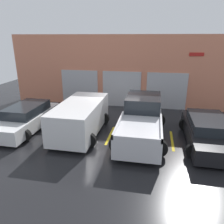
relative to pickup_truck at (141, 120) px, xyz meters
name	(u,v)px	position (x,y,z in m)	size (l,w,h in m)	color
ground_plane	(117,121)	(-1.55, 1.75, -0.84)	(28.00, 28.00, 0.00)	black
shophouse_building	(125,72)	(-1.55, 5.04, 1.60)	(16.72, 0.68, 4.97)	#D17A5B
pickup_truck	(141,120)	(0.00, 0.00, 0.00)	(2.50, 5.31, 1.82)	silver
sedan_white	(27,118)	(-6.19, -0.32, -0.22)	(2.10, 4.67, 1.33)	white
sedan_side	(207,131)	(3.09, -0.32, -0.24)	(2.24, 4.75, 1.27)	black
van_right	(81,117)	(-3.09, -0.34, 0.05)	(2.39, 4.52, 1.65)	white
parking_stripe_far_left	(3,126)	(-7.73, -0.35, -0.84)	(0.12, 2.20, 0.01)	gold
parking_stripe_left	(54,131)	(-4.64, -0.35, -0.84)	(0.12, 2.20, 0.01)	gold
parking_stripe_centre	(110,135)	(-1.55, -0.35, -0.84)	(0.12, 2.20, 0.01)	gold
parking_stripe_right	(172,140)	(1.55, -0.35, -0.84)	(0.12, 2.20, 0.01)	gold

